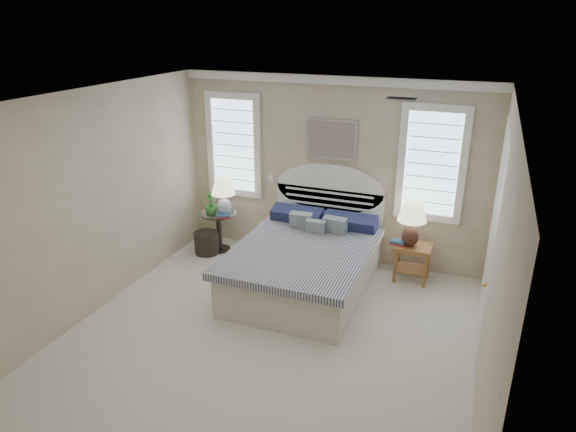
{
  "coord_description": "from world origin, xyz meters",
  "views": [
    {
      "loc": [
        2.02,
        -4.4,
        3.44
      ],
      "look_at": [
        -0.09,
        1.0,
        1.18
      ],
      "focal_mm": 32.0,
      "sensor_mm": 36.0,
      "label": 1
    }
  ],
  "objects_px": {
    "side_table_left": "(219,227)",
    "bed": "(307,260)",
    "nightstand_right": "(412,255)",
    "lamp_right": "(412,219)",
    "floor_pot": "(207,243)",
    "lamp_left": "(223,193)"
  },
  "relations": [
    {
      "from": "bed",
      "to": "lamp_left",
      "type": "height_order",
      "value": "bed"
    },
    {
      "from": "lamp_left",
      "to": "lamp_right",
      "type": "relative_size",
      "value": 0.92
    },
    {
      "from": "nightstand_right",
      "to": "lamp_left",
      "type": "xyz_separation_m",
      "value": [
        -2.81,
        -0.15,
        0.6
      ]
    },
    {
      "from": "floor_pot",
      "to": "nightstand_right",
      "type": "bearing_deg",
      "value": 4.92
    },
    {
      "from": "floor_pot",
      "to": "lamp_left",
      "type": "xyz_separation_m",
      "value": [
        0.27,
        0.11,
        0.81
      ]
    },
    {
      "from": "bed",
      "to": "side_table_left",
      "type": "height_order",
      "value": "bed"
    },
    {
      "from": "side_table_left",
      "to": "bed",
      "type": "bearing_deg",
      "value": -19.74
    },
    {
      "from": "side_table_left",
      "to": "lamp_right",
      "type": "bearing_deg",
      "value": 1.34
    },
    {
      "from": "lamp_left",
      "to": "bed",
      "type": "bearing_deg",
      "value": -19.62
    },
    {
      "from": "bed",
      "to": "nightstand_right",
      "type": "xyz_separation_m",
      "value": [
        1.3,
        0.69,
        0.0
      ]
    },
    {
      "from": "side_table_left",
      "to": "lamp_right",
      "type": "relative_size",
      "value": 1.0
    },
    {
      "from": "nightstand_right",
      "to": "floor_pot",
      "type": "xyz_separation_m",
      "value": [
        -3.09,
        -0.27,
        -0.21
      ]
    },
    {
      "from": "floor_pot",
      "to": "side_table_left",
      "type": "bearing_deg",
      "value": 50.02
    },
    {
      "from": "lamp_left",
      "to": "lamp_right",
      "type": "height_order",
      "value": "lamp_left"
    },
    {
      "from": "bed",
      "to": "lamp_right",
      "type": "height_order",
      "value": "bed"
    },
    {
      "from": "nightstand_right",
      "to": "lamp_right",
      "type": "height_order",
      "value": "lamp_right"
    },
    {
      "from": "nightstand_right",
      "to": "floor_pot",
      "type": "bearing_deg",
      "value": -175.08
    },
    {
      "from": "floor_pot",
      "to": "lamp_right",
      "type": "bearing_deg",
      "value": 4.4
    },
    {
      "from": "lamp_left",
      "to": "lamp_right",
      "type": "distance_m",
      "value": 2.77
    },
    {
      "from": "bed",
      "to": "lamp_right",
      "type": "bearing_deg",
      "value": 27.84
    },
    {
      "from": "nightstand_right",
      "to": "bed",
      "type": "bearing_deg",
      "value": -151.97
    },
    {
      "from": "bed",
      "to": "floor_pot",
      "type": "relative_size",
      "value": 6.06
    }
  ]
}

